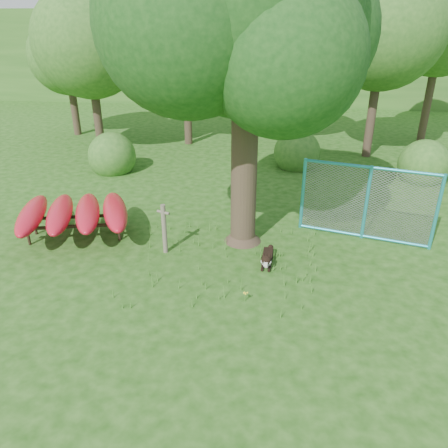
# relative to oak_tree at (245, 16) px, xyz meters

# --- Properties ---
(ground) EXTENTS (80.00, 80.00, 0.00)m
(ground) POSITION_rel_oak_tree_xyz_m (-0.48, -2.37, -5.39)
(ground) COLOR #19440D
(ground) RESTS_ON ground
(oak_tree) EXTENTS (6.01, 5.56, 8.09)m
(oak_tree) POSITION_rel_oak_tree_xyz_m (0.00, 0.00, 0.00)
(oak_tree) COLOR #34281C
(oak_tree) RESTS_ON ground
(wooden_post) EXTENTS (0.35, 0.19, 1.29)m
(wooden_post) POSITION_rel_oak_tree_xyz_m (-1.81, -0.91, -4.71)
(wooden_post) COLOR #605848
(wooden_post) RESTS_ON ground
(kayak_rack) EXTENTS (3.61, 3.23, 0.92)m
(kayak_rack) POSITION_rel_oak_tree_xyz_m (-4.38, -0.43, -4.69)
(kayak_rack) COLOR black
(kayak_rack) RESTS_ON ground
(husky_dog) EXTENTS (0.27, 1.01, 0.45)m
(husky_dog) POSITION_rel_oak_tree_xyz_m (0.75, -1.16, -5.23)
(husky_dog) COLOR black
(husky_dog) RESTS_ON ground
(fence_section) EXTENTS (3.35, 0.95, 3.35)m
(fence_section) POSITION_rel_oak_tree_xyz_m (3.21, 0.60, -4.38)
(fence_section) COLOR #28A4BF
(fence_section) RESTS_ON ground
(wildflower_clump) EXTENTS (0.10, 0.11, 0.23)m
(wildflower_clump) POSITION_rel_oak_tree_xyz_m (0.38, -2.75, -5.21)
(wildflower_clump) COLOR #447E29
(wildflower_clump) RESTS_ON ground
(bg_tree_a) EXTENTS (4.40, 4.40, 6.70)m
(bg_tree_a) POSITION_rel_oak_tree_xyz_m (-6.98, 7.63, -0.91)
(bg_tree_a) COLOR #34281C
(bg_tree_a) RESTS_ON ground
(bg_tree_b) EXTENTS (5.20, 5.20, 8.22)m
(bg_tree_b) POSITION_rel_oak_tree_xyz_m (-3.48, 9.63, 0.22)
(bg_tree_b) COLOR #34281C
(bg_tree_b) RESTS_ON ground
(bg_tree_c) EXTENTS (4.00, 4.00, 6.12)m
(bg_tree_c) POSITION_rel_oak_tree_xyz_m (1.02, 10.63, -1.28)
(bg_tree_c) COLOR #34281C
(bg_tree_c) RESTS_ON ground
(bg_tree_d) EXTENTS (4.80, 4.80, 7.50)m
(bg_tree_d) POSITION_rel_oak_tree_xyz_m (4.52, 8.63, -0.31)
(bg_tree_d) COLOR #34281C
(bg_tree_d) RESTS_ON ground
(bg_tree_e) EXTENTS (4.60, 4.60, 7.55)m
(bg_tree_e) POSITION_rel_oak_tree_xyz_m (7.52, 11.63, -0.16)
(bg_tree_e) COLOR #34281C
(bg_tree_e) RESTS_ON ground
(bg_tree_f) EXTENTS (3.60, 3.60, 5.55)m
(bg_tree_f) POSITION_rel_oak_tree_xyz_m (-9.48, 10.63, -1.66)
(bg_tree_f) COLOR #34281C
(bg_tree_f) RESTS_ON ground
(shrub_left) EXTENTS (1.80, 1.80, 1.80)m
(shrub_left) POSITION_rel_oak_tree_xyz_m (-5.48, 5.13, -5.39)
(shrub_left) COLOR #2D5F1E
(shrub_left) RESTS_ON ground
(shrub_right) EXTENTS (1.80, 1.80, 1.80)m
(shrub_right) POSITION_rel_oak_tree_xyz_m (6.02, 5.63, -5.39)
(shrub_right) COLOR #2D5F1E
(shrub_right) RESTS_ON ground
(shrub_mid) EXTENTS (1.80, 1.80, 1.80)m
(shrub_mid) POSITION_rel_oak_tree_xyz_m (1.52, 6.63, -5.39)
(shrub_mid) COLOR #2D5F1E
(shrub_mid) RESTS_ON ground
(wooded_hillside) EXTENTS (80.00, 12.00, 6.00)m
(wooded_hillside) POSITION_rel_oak_tree_xyz_m (-0.48, 25.63, -2.39)
(wooded_hillside) COLOR #2D5F1E
(wooded_hillside) RESTS_ON ground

